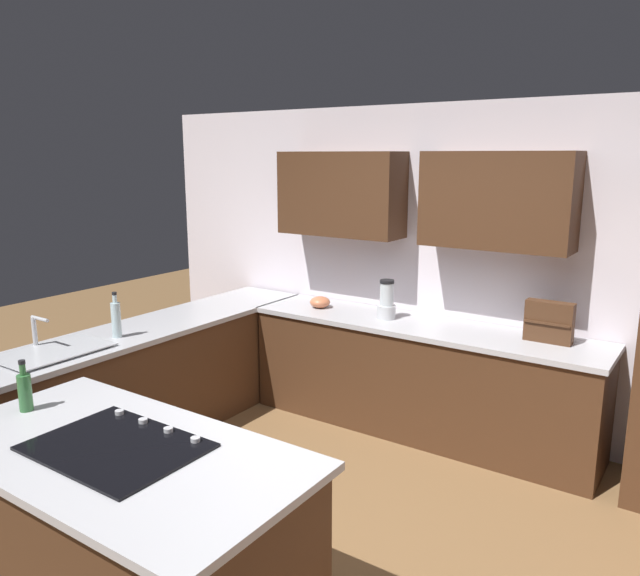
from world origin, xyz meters
The scene contains 15 objects.
ground_plane centered at (0.00, 0.00, 0.00)m, with size 14.00×14.00×0.00m, color brown.
wall_back centered at (0.07, -2.04, 1.44)m, with size 6.00×0.44×2.60m.
lower_cabinets_back centered at (0.10, -1.72, 0.43)m, with size 2.80×0.60×0.86m, color #472B19.
countertop_back centered at (0.10, -1.72, 0.88)m, with size 2.84×0.64×0.04m, color #B2B2B7.
lower_cabinets_side centered at (1.82, -0.55, 0.43)m, with size 0.60×2.90×0.86m, color #472B19.
countertop_side centered at (1.82, -0.55, 0.88)m, with size 0.64×2.94×0.04m, color #B2B2B7.
island_base centered at (0.34, 0.97, 0.43)m, with size 1.77×0.88×0.86m, color #472B19.
island_top centered at (0.34, 0.97, 0.88)m, with size 1.85×0.96×0.04m, color #B2B2B7.
sink_unit centered at (1.83, 0.33, 0.92)m, with size 0.46×0.70×0.23m.
cooktop centered at (0.34, 0.96, 0.91)m, with size 0.76×0.56×0.03m.
blender centered at (0.40, -1.72, 1.04)m, with size 0.15×0.15×0.32m.
mixing_bowl centered at (1.05, -1.72, 0.95)m, with size 0.18×0.18×0.10m, color #CC724C.
spice_rack centered at (-0.85, -1.80, 1.05)m, with size 0.33×0.11×0.29m.
dish_soap_bottle centered at (1.77, -0.15, 1.04)m, with size 0.07×0.07×0.34m.
oil_bottle centered at (1.07, 0.96, 1.01)m, with size 0.07×0.07×0.27m.
Camera 1 is at (-1.87, 2.56, 2.20)m, focal length 34.49 mm.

